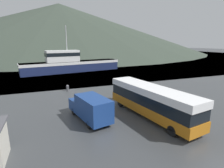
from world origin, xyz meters
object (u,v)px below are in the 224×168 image
at_px(delivery_van, 90,107).
at_px(fishing_boat, 71,64).
at_px(storage_bin, 164,93).
at_px(tour_bus, 150,100).

relative_size(delivery_van, fishing_boat, 0.24).
relative_size(fishing_boat, storage_bin, 16.73).
bearing_deg(fishing_boat, tour_bus, -3.83).
bearing_deg(storage_bin, tour_bus, -138.33).
bearing_deg(storage_bin, fishing_boat, 108.47).
height_order(tour_bus, storage_bin, tour_bus).
bearing_deg(fishing_boat, delivery_van, -14.62).
height_order(delivery_van, fishing_boat, fishing_boat).
bearing_deg(delivery_van, tour_bus, -25.29).
relative_size(delivery_van, storage_bin, 4.04).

